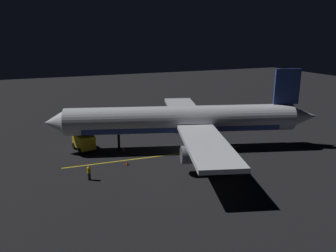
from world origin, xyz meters
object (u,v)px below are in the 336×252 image
at_px(airliner, 186,121).
at_px(catering_truck, 207,157).
at_px(ground_crew_worker, 89,173).
at_px(traffic_cone_near_left, 127,163).
at_px(traffic_cone_near_right, 123,149).
at_px(baggage_truck, 82,141).

xyz_separation_m(airliner, catering_truck, (-7.37, 0.64, -2.73)).
bearing_deg(catering_truck, airliner, -4.94).
bearing_deg(ground_crew_worker, traffic_cone_near_left, -61.80).
distance_m(catering_truck, traffic_cone_near_right, 12.42).
bearing_deg(baggage_truck, catering_truck, -134.48).
bearing_deg(traffic_cone_near_left, catering_truck, -117.16).
distance_m(catering_truck, ground_crew_worker, 13.90).
relative_size(catering_truck, ground_crew_worker, 3.80).
bearing_deg(catering_truck, ground_crew_worker, 82.78).
xyz_separation_m(ground_crew_worker, traffic_cone_near_right, (7.89, -6.02, -0.64)).
bearing_deg(traffic_cone_near_right, airliner, -105.14).
distance_m(catering_truck, traffic_cone_near_left, 9.84).
bearing_deg(baggage_truck, ground_crew_worker, 175.08).
relative_size(catering_truck, traffic_cone_near_left, 12.02).
bearing_deg(airliner, ground_crew_worker, 111.30).
bearing_deg(ground_crew_worker, baggage_truck, -4.92).
height_order(ground_crew_worker, traffic_cone_near_left, ground_crew_worker).
relative_size(airliner, traffic_cone_near_right, 68.21).
height_order(catering_truck, ground_crew_worker, catering_truck).
distance_m(airliner, catering_truck, 7.88).
relative_size(airliner, ground_crew_worker, 21.56).
xyz_separation_m(baggage_truck, traffic_cone_near_left, (-8.15, -4.14, -0.93)).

